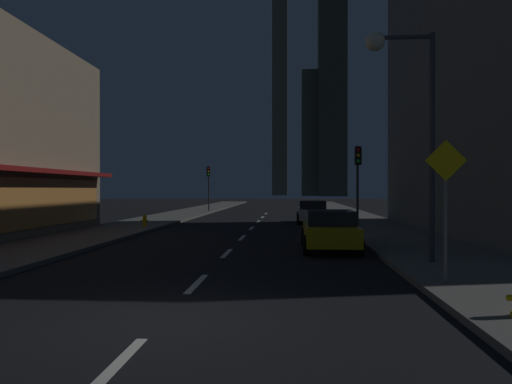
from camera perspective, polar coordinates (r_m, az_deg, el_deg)
ground_plane at (r=39.82m, az=1.02°, el=-2.89°), size 78.00×136.00×0.10m
sidewalk_right at (r=40.04m, az=11.08°, el=-2.70°), size 4.00×76.00×0.15m
sidewalk_left at (r=40.80m, az=-8.86°, el=-2.64°), size 4.00×76.00×0.15m
lane_marking_center at (r=24.09m, az=-1.05°, el=-4.90°), size 0.16×38.60×0.01m
skyscraper_distant_tall at (r=169.14m, az=2.90°, el=12.74°), size 5.24×6.56×76.90m
skyscraper_distant_mid at (r=151.64m, az=7.15°, el=6.98°), size 8.41×7.47×39.32m
skyscraper_distant_short at (r=148.59m, az=9.19°, el=12.79°), size 8.35×7.70×68.37m
car_parked_near at (r=17.30m, az=8.89°, el=-4.54°), size 1.98×4.24×1.45m
car_parked_far at (r=30.76m, az=6.81°, el=-2.39°), size 1.98×4.24×1.45m
fire_hydrant_far_left at (r=26.97m, az=-13.30°, el=-3.39°), size 0.42×0.30×0.65m
traffic_light_near_right at (r=23.76m, az=12.21°, el=2.71°), size 0.32×0.48×4.20m
traffic_light_far_left at (r=44.60m, az=-5.75°, el=1.62°), size 0.32×0.48×4.20m
street_lamp_right at (r=14.39m, az=17.30°, el=11.76°), size 1.96×0.56×6.58m
pedestrian_crossing_sign at (r=11.22m, az=21.91°, el=-0.70°), size 0.91×0.08×3.15m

